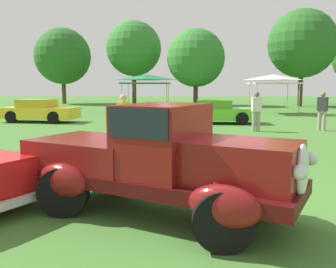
{
  "coord_description": "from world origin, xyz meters",
  "views": [
    {
      "loc": [
        -0.37,
        -5.95,
        1.98
      ],
      "look_at": [
        -0.63,
        1.14,
        1.04
      ],
      "focal_mm": 39.82,
      "sensor_mm": 36.0,
      "label": 1
    }
  ],
  "objects": [
    {
      "name": "spectator_by_row",
      "position": [
        2.85,
        10.13,
        0.91
      ],
      "size": [
        0.42,
        0.28,
        1.69
      ],
      "color": "#9E998E",
      "rests_on": "ground_plane"
    },
    {
      "name": "spectator_between_cars",
      "position": [
        -2.23,
        5.92,
        0.91
      ],
      "size": [
        0.4,
        0.47,
        1.69
      ],
      "color": "#383838",
      "rests_on": "ground_plane"
    },
    {
      "name": "treeline_far_left",
      "position": [
        -12.9,
        33.53,
        4.99
      ],
      "size": [
        5.88,
        5.88,
        7.94
      ],
      "color": "brown",
      "rests_on": "ground_plane"
    },
    {
      "name": "treeline_mid_right",
      "position": [
        10.68,
        29.32,
        5.74
      ],
      "size": [
        6.24,
        6.24,
        8.87
      ],
      "color": "#47331E",
      "rests_on": "ground_plane"
    },
    {
      "name": "canopy_tent_center_field",
      "position": [
        5.96,
        20.17,
        2.42
      ],
      "size": [
        3.07,
        3.07,
        2.71
      ],
      "color": "#B7B7BC",
      "rests_on": "ground_plane"
    },
    {
      "name": "ground_plane",
      "position": [
        0.0,
        0.0,
        0.0
      ],
      "size": [
        120.0,
        120.0,
        0.0
      ],
      "primitive_type": "plane",
      "color": "#42752D"
    },
    {
      "name": "show_car_lime",
      "position": [
        1.45,
        13.45,
        0.6
      ],
      "size": [
        4.05,
        1.84,
        1.22
      ],
      "color": "#60C62D",
      "rests_on": "ground_plane"
    },
    {
      "name": "show_car_yellow",
      "position": [
        -8.02,
        13.77,
        0.6
      ],
      "size": [
        4.19,
        2.25,
        1.22
      ],
      "color": "yellow",
      "rests_on": "ground_plane"
    },
    {
      "name": "spectator_near_truck",
      "position": [
        5.76,
        10.47,
        0.91
      ],
      "size": [
        0.46,
        0.43,
        1.69
      ],
      "color": "#9E998E",
      "rests_on": "ground_plane"
    },
    {
      "name": "treeline_mid_left",
      "position": [
        -5.34,
        33.28,
        5.73
      ],
      "size": [
        5.7,
        5.7,
        8.6
      ],
      "color": "brown",
      "rests_on": "ground_plane"
    },
    {
      "name": "canopy_tent_left_field",
      "position": [
        -2.79,
        19.7,
        2.42
      ],
      "size": [
        3.24,
        3.24,
        2.71
      ],
      "color": "#B7B7BC",
      "rests_on": "ground_plane"
    },
    {
      "name": "treeline_center",
      "position": [
        1.01,
        30.62,
        4.57
      ],
      "size": [
        5.59,
        5.59,
        7.37
      ],
      "color": "#47331E",
      "rests_on": "ground_plane"
    },
    {
      "name": "feature_pickup_truck",
      "position": [
        -0.71,
        -0.46,
        0.87
      ],
      "size": [
        4.47,
        3.21,
        1.7
      ],
      "color": "#400B0B",
      "rests_on": "ground_plane"
    }
  ]
}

